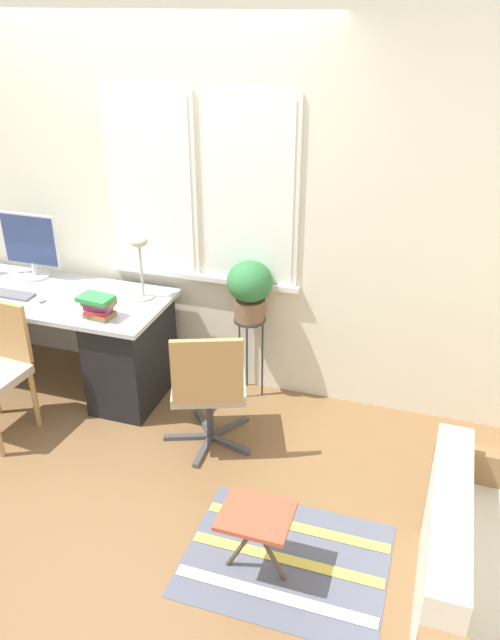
{
  "coord_description": "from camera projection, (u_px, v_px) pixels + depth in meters",
  "views": [
    {
      "loc": [
        1.89,
        -2.94,
        2.57
      ],
      "look_at": [
        0.89,
        0.18,
        0.86
      ],
      "focal_mm": 35.0,
      "sensor_mm": 36.0,
      "label": 1
    }
  ],
  "objects": [
    {
      "name": "ground_plane",
      "position": [
        116.0,
        426.0,
        4.19
      ],
      "size": [
        14.0,
        14.0,
        0.0
      ],
      "primitive_type": "plane",
      "color": "brown"
    },
    {
      "name": "wall_back_with_window",
      "position": [
        156.0,
        197.0,
        4.23
      ],
      "size": [
        9.0,
        0.12,
        2.7
      ],
      "color": "beige",
      "rests_on": "ground_plane"
    },
    {
      "name": "desk",
      "position": [
        45.0,
        335.0,
        4.51
      ],
      "size": [
        1.88,
        0.72,
        0.72
      ],
      "color": "#B2B7BC",
      "rests_on": "ground_plane"
    },
    {
      "name": "monitor",
      "position": [
        31.0,
        245.0,
        4.48
      ],
      "size": [
        0.45,
        0.21,
        0.48
      ],
      "color": "silver",
      "rests_on": "desk"
    },
    {
      "name": "keyboard",
      "position": [
        6.0,
        294.0,
        4.31
      ],
      "size": [
        0.4,
        0.12,
        0.02
      ],
      "color": "slate",
      "rests_on": "desk"
    },
    {
      "name": "mouse",
      "position": [
        42.0,
        300.0,
        4.21
      ],
      "size": [
        0.04,
        0.07,
        0.03
      ],
      "color": "silver",
      "rests_on": "desk"
    },
    {
      "name": "desk_lamp",
      "position": [
        140.0,
        253.0,
        4.13
      ],
      "size": [
        0.14,
        0.14,
        0.45
      ],
      "color": "#BCB299",
      "rests_on": "desk"
    },
    {
      "name": "book_stack",
      "position": [
        98.0,
        306.0,
        3.98
      ],
      "size": [
        0.23,
        0.17,
        0.15
      ],
      "color": "olive",
      "rests_on": "desk"
    },
    {
      "name": "office_chair_swivel",
      "position": [
        209.0,
        386.0,
        3.8
      ],
      "size": [
        0.59,
        0.59,
        0.86
      ],
      "rotation": [
        0.0,
        0.0,
        3.51
      ],
      "color": "#47474C",
      "rests_on": "ground_plane"
    },
    {
      "name": "couch_loveseat",
      "position": [
        498.0,
        594.0,
        2.7
      ],
      "size": [
        0.74,
        1.21,
        0.73
      ],
      "rotation": [
        0.0,
        0.0,
        1.57
      ],
      "color": "silver",
      "rests_on": "ground_plane"
    },
    {
      "name": "plant_stand",
      "position": [
        250.0,
        330.0,
        4.3
      ],
      "size": [
        0.22,
        0.22,
        0.61
      ],
      "color": "#333338",
      "rests_on": "ground_plane"
    },
    {
      "name": "potted_plant",
      "position": [
        250.0,
        287.0,
        4.15
      ],
      "size": [
        0.31,
        0.31,
        0.41
      ],
      "color": "brown",
      "rests_on": "plant_stand"
    },
    {
      "name": "floor_rug_striped",
      "position": [
        286.0,
        560.0,
        3.19
      ],
      "size": [
        1.03,
        0.8,
        0.01
      ],
      "color": "#565B6B",
      "rests_on": "ground_plane"
    },
    {
      "name": "folding_stool",
      "position": [
        256.0,
        520.0,
        2.97
      ],
      "size": [
        0.34,
        0.29,
        0.4
      ],
      "color": "#B24C33",
      "rests_on": "ground_plane"
    }
  ]
}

